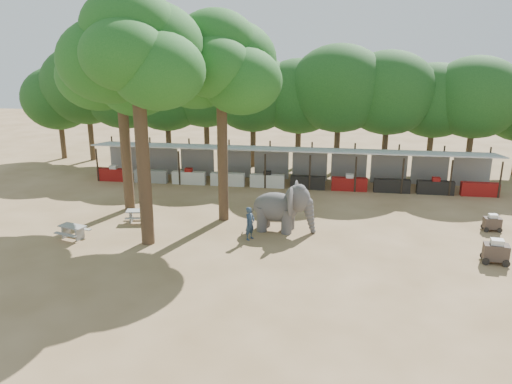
# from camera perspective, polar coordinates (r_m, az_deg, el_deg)

# --- Properties ---
(ground) EXTENTS (100.00, 100.00, 0.00)m
(ground) POSITION_cam_1_polar(r_m,az_deg,el_deg) (22.49, 0.63, -8.64)
(ground) COLOR brown
(ground) RESTS_ON ground
(vendor_stalls) EXTENTS (28.00, 2.99, 2.80)m
(vendor_stalls) POSITION_cam_1_polar(r_m,az_deg,el_deg) (35.12, 3.77, 2.74)
(vendor_stalls) COLOR #A7AAAF
(vendor_stalls) RESTS_ON ground
(yard_tree_left) EXTENTS (7.10, 6.90, 11.02)m
(yard_tree_left) POSITION_cam_1_polar(r_m,az_deg,el_deg) (29.85, -15.41, 13.38)
(yard_tree_left) COLOR #332316
(yard_tree_left) RESTS_ON ground
(yard_tree_center) EXTENTS (7.10, 6.90, 12.04)m
(yard_tree_center) POSITION_cam_1_polar(r_m,az_deg,el_deg) (24.05, -13.70, 15.26)
(yard_tree_center) COLOR #332316
(yard_tree_center) RESTS_ON ground
(yard_tree_back) EXTENTS (7.10, 6.90, 11.36)m
(yard_tree_back) POSITION_cam_1_polar(r_m,az_deg,el_deg) (27.01, -4.24, 14.36)
(yard_tree_back) COLOR #332316
(yard_tree_back) RESTS_ON ground
(backdrop_trees) EXTENTS (46.46, 5.95, 8.33)m
(backdrop_trees) POSITION_cam_1_polar(r_m,az_deg,el_deg) (39.45, 4.55, 10.65)
(backdrop_trees) COLOR #332316
(backdrop_trees) RESTS_ON ground
(elephant) EXTENTS (3.48, 2.63, 2.62)m
(elephant) POSITION_cam_1_polar(r_m,az_deg,el_deg) (26.35, 3.14, -1.72)
(elephant) COLOR #424040
(elephant) RESTS_ON ground
(handler) EXTENTS (0.65, 0.74, 1.71)m
(handler) POSITION_cam_1_polar(r_m,az_deg,el_deg) (25.26, -0.70, -3.61)
(handler) COLOR #26384C
(handler) RESTS_ON ground
(picnic_table_near) EXTENTS (1.68, 1.58, 0.69)m
(picnic_table_near) POSITION_cam_1_polar(r_m,az_deg,el_deg) (27.18, -20.21, -4.10)
(picnic_table_near) COLOR gray
(picnic_table_near) RESTS_ON ground
(picnic_table_far) EXTENTS (1.57, 1.46, 0.68)m
(picnic_table_far) POSITION_cam_1_polar(r_m,az_deg,el_deg) (28.59, -13.21, -2.49)
(picnic_table_far) COLOR gray
(picnic_table_far) RESTS_ON ground
(cart_front) EXTENTS (1.26, 0.90, 1.15)m
(cart_front) POSITION_cam_1_polar(r_m,az_deg,el_deg) (25.18, 25.73, -6.13)
(cart_front) COLOR #352822
(cart_front) RESTS_ON ground
(cart_back) EXTENTS (0.97, 0.66, 0.92)m
(cart_back) POSITION_cam_1_polar(r_m,az_deg,el_deg) (29.37, 25.39, -3.17)
(cart_back) COLOR #352822
(cart_back) RESTS_ON ground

